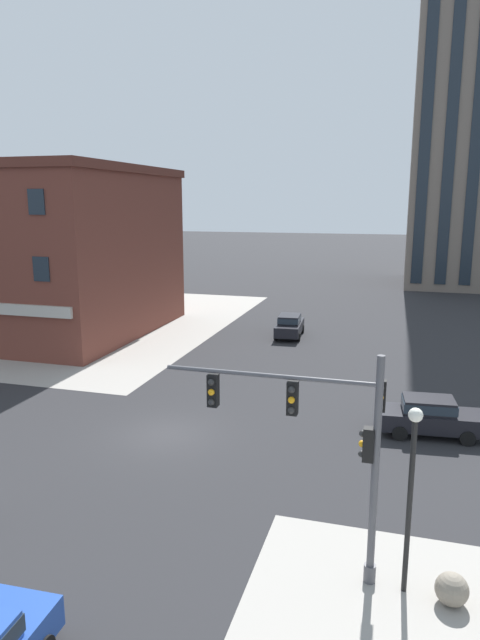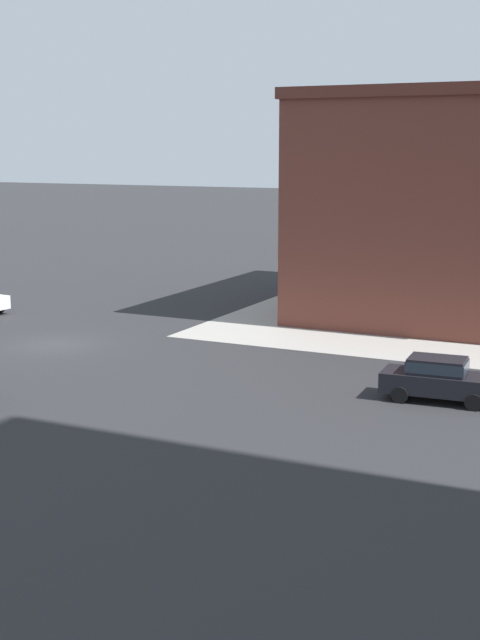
# 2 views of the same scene
# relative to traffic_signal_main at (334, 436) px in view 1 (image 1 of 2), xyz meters

# --- Properties ---
(ground_plane) EXTENTS (320.00, 320.00, 0.00)m
(ground_plane) POSITION_rel_traffic_signal_main_xyz_m (-8.02, 7.26, -3.95)
(ground_plane) COLOR #262628
(sidewalk_far_corner) EXTENTS (32.00, 32.00, 0.02)m
(sidewalk_far_corner) POSITION_rel_traffic_signal_main_xyz_m (-28.02, 27.26, -3.95)
(sidewalk_far_corner) COLOR gray
(sidewalk_far_corner) RESTS_ON ground
(traffic_signal_main) EXTENTS (5.83, 2.09, 6.28)m
(traffic_signal_main) POSITION_rel_traffic_signal_main_xyz_m (0.00, 0.00, 0.00)
(traffic_signal_main) COLOR #4C4C51
(traffic_signal_main) RESTS_ON ground
(bollard_sphere_curb_a) EXTENTS (0.84, 0.84, 0.84)m
(bollard_sphere_curb_a) POSITION_rel_traffic_signal_main_xyz_m (3.13, -0.51, -3.53)
(bollard_sphere_curb_a) COLOR gray
(bollard_sphere_curb_a) RESTS_ON ground
(street_lamp_corner_near) EXTENTS (0.36, 0.36, 5.05)m
(street_lamp_corner_near) POSITION_rel_traffic_signal_main_xyz_m (1.98, -0.33, -0.75)
(street_lamp_corner_near) COLOR black
(street_lamp_corner_near) RESTS_ON ground
(car_main_southbound_far) EXTENTS (4.54, 2.18, 1.68)m
(car_main_southbound_far) POSITION_rel_traffic_signal_main_xyz_m (3.01, 10.38, -3.03)
(car_main_southbound_far) COLOR black
(car_main_southbound_far) RESTS_ON ground
(car_cross_eastbound) EXTENTS (2.12, 4.51, 1.68)m
(car_cross_eastbound) POSITION_rel_traffic_signal_main_xyz_m (-6.38, 26.60, -3.03)
(car_cross_eastbound) COLOR black
(car_cross_eastbound) RESTS_ON ground
(storefront_block_near_corner) EXTENTS (20.04, 17.25, 12.54)m
(storefront_block_near_corner) POSITION_rel_traffic_signal_main_xyz_m (-26.84, 23.67, 2.33)
(storefront_block_near_corner) COLOR brown
(storefront_block_near_corner) RESTS_ON ground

